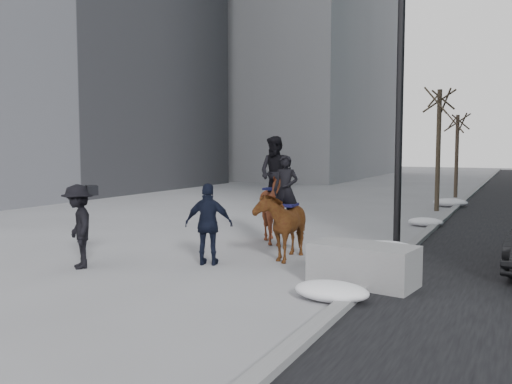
% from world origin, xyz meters
% --- Properties ---
extents(ground, '(120.00, 120.00, 0.00)m').
position_xyz_m(ground, '(0.00, 0.00, 0.00)').
color(ground, gray).
rests_on(ground, ground).
extents(curb, '(0.25, 90.00, 0.12)m').
position_xyz_m(curb, '(3.00, 10.00, 0.06)').
color(curb, gray).
rests_on(curb, ground).
extents(building_left, '(12.00, 26.00, 20.00)m').
position_xyz_m(building_left, '(-19.00, 10.00, 10.00)').
color(building_left, '#595960').
rests_on(building_left, ground).
extents(planter, '(2.00, 1.21, 0.75)m').
position_xyz_m(planter, '(2.89, -0.19, 0.38)').
color(planter, gray).
rests_on(planter, ground).
extents(tree_near, '(1.20, 1.20, 5.27)m').
position_xyz_m(tree_near, '(2.40, 12.37, 2.63)').
color(tree_near, '#32251D').
rests_on(tree_near, ground).
extents(tree_far, '(1.20, 1.20, 4.55)m').
position_xyz_m(tree_far, '(2.40, 18.72, 2.27)').
color(tree_far, '#35291F').
rests_on(tree_far, ground).
extents(mounted_left, '(0.97, 1.87, 2.34)m').
position_xyz_m(mounted_left, '(0.60, 1.40, 0.87)').
color(mounted_left, '#522010').
rests_on(mounted_left, ground).
extents(mounted_right, '(1.71, 1.86, 2.80)m').
position_xyz_m(mounted_right, '(-0.30, 2.84, 1.12)').
color(mounted_right, '#4B1A0F').
rests_on(mounted_right, ground).
extents(feeder, '(1.11, 1.02, 1.75)m').
position_xyz_m(feeder, '(-0.53, 0.01, 0.88)').
color(feeder, black).
rests_on(feeder, ground).
extents(camera_crew, '(1.29, 1.21, 1.75)m').
position_xyz_m(camera_crew, '(-2.80, -1.46, 0.89)').
color(camera_crew, black).
rests_on(camera_crew, ground).
extents(lamppost, '(0.25, 0.80, 9.09)m').
position_xyz_m(lamppost, '(2.60, 4.08, 4.99)').
color(lamppost, black).
rests_on(lamppost, ground).
extents(snow_piles, '(1.42, 16.40, 0.36)m').
position_xyz_m(snow_piles, '(2.70, 6.27, 0.17)').
color(snow_piles, white).
rests_on(snow_piles, ground).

